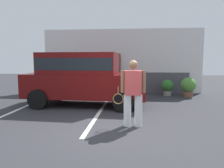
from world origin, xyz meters
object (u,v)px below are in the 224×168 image
at_px(parked_suv, 83,76).
at_px(tennis_player_man, 133,93).
at_px(potted_plant_by_porch, 167,87).
at_px(potted_plant_secondary, 188,86).

height_order(parked_suv, tennis_player_man, parked_suv).
relative_size(potted_plant_by_porch, potted_plant_secondary, 0.84).
bearing_deg(potted_plant_by_porch, parked_suv, -143.91).
height_order(tennis_player_man, potted_plant_by_porch, tennis_player_man).
bearing_deg(parked_suv, tennis_player_man, -50.46).
relative_size(tennis_player_man, potted_plant_secondary, 1.90).
distance_m(potted_plant_by_porch, potted_plant_secondary, 0.98).
xyz_separation_m(tennis_player_man, potted_plant_by_porch, (1.67, 5.20, -0.48)).
bearing_deg(parked_suv, potted_plant_by_porch, 38.31).
relative_size(parked_suv, tennis_player_man, 2.62).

